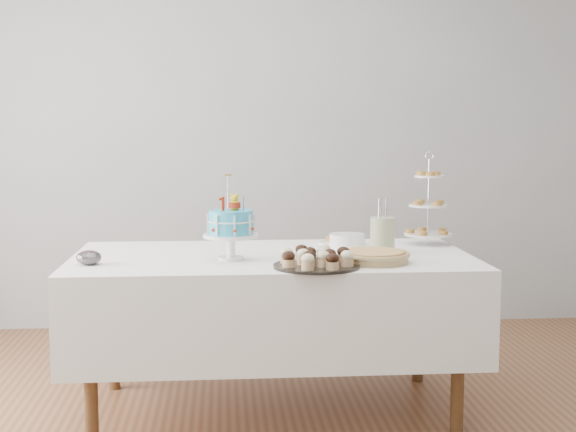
{
  "coord_description": "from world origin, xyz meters",
  "views": [
    {
      "loc": [
        -0.23,
        -3.53,
        1.39
      ],
      "look_at": [
        0.08,
        0.3,
        0.96
      ],
      "focal_mm": 50.0,
      "sensor_mm": 36.0,
      "label": 1
    }
  ],
  "objects": [
    {
      "name": "jam_bowl_b",
      "position": [
        -0.84,
        0.09,
        0.8
      ],
      "size": [
        0.1,
        0.1,
        0.06
      ],
      "color": "silver",
      "rests_on": "table"
    },
    {
      "name": "jam_bowl_a",
      "position": [
        -0.84,
        0.09,
        0.8
      ],
      "size": [
        0.11,
        0.11,
        0.07
      ],
      "color": "silver",
      "rests_on": "table"
    },
    {
      "name": "floor",
      "position": [
        0.0,
        0.0,
        0.0
      ],
      "size": [
        5.0,
        5.0,
        0.0
      ],
      "primitive_type": "plane",
      "color": "brown",
      "rests_on": "ground"
    },
    {
      "name": "birthday_cake",
      "position": [
        -0.2,
        0.17,
        0.88
      ],
      "size": [
        0.26,
        0.26,
        0.4
      ],
      "rotation": [
        0.0,
        0.0,
        0.16
      ],
      "color": "white",
      "rests_on": "table"
    },
    {
      "name": "utensil_pitcher",
      "position": [
        0.54,
        0.32,
        0.87
      ],
      "size": [
        0.12,
        0.12,
        0.27
      ],
      "rotation": [
        0.0,
        0.0,
        0.42
      ],
      "color": "beige",
      "rests_on": "table"
    },
    {
      "name": "walls",
      "position": [
        0.0,
        0.0,
        1.35
      ],
      "size": [
        5.04,
        4.04,
        2.7
      ],
      "color": "#939697",
      "rests_on": "floor"
    },
    {
      "name": "table",
      "position": [
        0.0,
        0.3,
        0.54
      ],
      "size": [
        1.92,
        1.02,
        0.77
      ],
      "color": "white",
      "rests_on": "floor"
    },
    {
      "name": "cupcake_tray",
      "position": [
        0.17,
        -0.06,
        0.81
      ],
      "size": [
        0.38,
        0.38,
        0.09
      ],
      "color": "black",
      "rests_on": "table"
    },
    {
      "name": "pastry_plate",
      "position": [
        0.39,
        0.62,
        0.79
      ],
      "size": [
        0.25,
        0.25,
        0.04
      ],
      "color": "white",
      "rests_on": "table"
    },
    {
      "name": "plate_stack",
      "position": [
        0.4,
        0.5,
        0.81
      ],
      "size": [
        0.18,
        0.18,
        0.07
      ],
      "color": "white",
      "rests_on": "table"
    },
    {
      "name": "tiered_stand",
      "position": [
        0.84,
        0.58,
        0.97
      ],
      "size": [
        0.25,
        0.25,
        0.49
      ],
      "color": "silver",
      "rests_on": "table"
    },
    {
      "name": "pie",
      "position": [
        0.45,
        0.05,
        0.8
      ],
      "size": [
        0.33,
        0.33,
        0.05
      ],
      "color": "tan",
      "rests_on": "table"
    }
  ]
}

